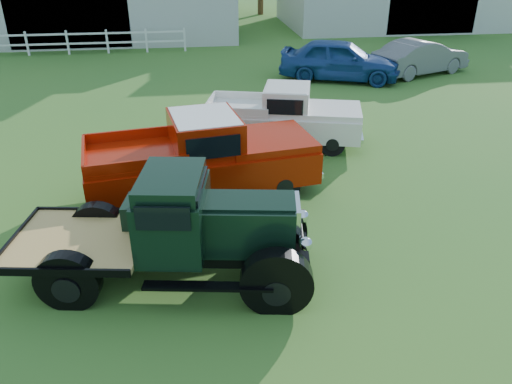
{
  "coord_description": "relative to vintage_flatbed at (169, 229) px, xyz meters",
  "views": [
    {
      "loc": [
        -1.01,
        -7.46,
        5.59
      ],
      "look_at": [
        0.2,
        1.2,
        1.05
      ],
      "focal_mm": 35.0,
      "sensor_mm": 36.0,
      "label": 1
    }
  ],
  "objects": [
    {
      "name": "ground",
      "position": [
        1.48,
        -0.06,
        -1.04
      ],
      "size": [
        120.0,
        120.0,
        0.0
      ],
      "primitive_type": "plane",
      "color": "#366C26"
    },
    {
      "name": "fence_rail",
      "position": [
        -6.52,
        19.94,
        -0.44
      ],
      "size": [
        14.2,
        0.16,
        1.2
      ],
      "primitive_type": null,
      "color": "white",
      "rests_on": "ground"
    },
    {
      "name": "vintage_flatbed",
      "position": [
        0.0,
        0.0,
        0.0
      ],
      "size": [
        5.51,
        2.9,
        2.08
      ],
      "primitive_type": null,
      "rotation": [
        0.0,
        0.0,
        -0.16
      ],
      "color": "black",
      "rests_on": "ground"
    },
    {
      "name": "red_pickup",
      "position": [
        0.69,
        3.22,
        -0.04
      ],
      "size": [
        5.72,
        2.91,
        1.99
      ],
      "primitive_type": null,
      "rotation": [
        0.0,
        0.0,
        0.15
      ],
      "color": "#A11804",
      "rests_on": "ground"
    },
    {
      "name": "white_pickup",
      "position": [
        3.2,
        6.19,
        -0.19
      ],
      "size": [
        4.93,
        2.94,
        1.7
      ],
      "primitive_type": null,
      "rotation": [
        0.0,
        0.0,
        -0.26
      ],
      "color": "silver",
      "rests_on": "ground"
    },
    {
      "name": "misc_car_blue",
      "position": [
        6.94,
        13.06,
        -0.18
      ],
      "size": [
        5.42,
        3.65,
        1.71
      ],
      "primitive_type": "imported",
      "rotation": [
        0.0,
        0.0,
        1.21
      ],
      "color": "navy",
      "rests_on": "ground"
    },
    {
      "name": "misc_car_grey",
      "position": [
        10.79,
        13.53,
        -0.29
      ],
      "size": [
        4.79,
        3.16,
        1.49
      ],
      "primitive_type": "imported",
      "rotation": [
        0.0,
        0.0,
        1.95
      ],
      "color": "slate",
      "rests_on": "ground"
    }
  ]
}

